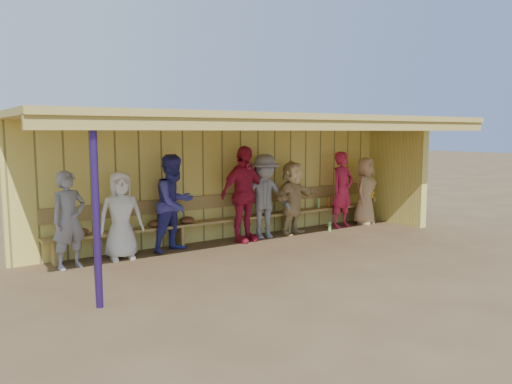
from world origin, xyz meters
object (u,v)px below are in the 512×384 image
Objects in this scene: player_c at (175,203)px; player_e at (265,196)px; player_a at (69,220)px; player_f at (293,198)px; player_d at (243,194)px; player_b at (121,215)px; player_h at (365,191)px; player_g at (342,190)px; bench at (235,213)px.

player_c reaches higher than player_e.
player_f is at bearing -13.96° from player_a.
player_d reaches higher than player_c.
player_h is (5.95, -0.07, 0.03)m from player_b.
player_e is 2.17m from player_g.
bench is at bearing 75.66° from player_d.
bench is (0.02, 0.35, -0.44)m from player_d.
player_d is 3.45m from player_h.
player_c is at bearing -168.56° from bench.
player_e is at bearing -29.92° from bench.
player_e reaches higher than player_a.
player_b is 3.06m from player_e.
player_d is at bearing 157.17° from player_h.
player_g reaches higher than player_b.
player_c is 2.79m from player_f.
player_g reaches higher than bench.
player_g is (1.43, -0.05, 0.08)m from player_f.
player_h is at bearing -19.86° from player_c.
player_b is 0.87× the size of player_g.
player_c is 1.49m from player_d.
player_a is at bearing 170.21° from player_d.
player_e is at bearing 173.14° from player_g.
player_d is 0.56m from player_e.
player_a is at bearing -172.91° from bench.
player_g reaches higher than player_a.
player_e is 1.10× the size of player_f.
player_f is 1.34m from bench.
player_c reaches higher than player_f.
player_d is at bearing 5.99° from player_b.
player_a is at bearing 162.04° from player_f.
player_f is (2.78, 0.00, -0.11)m from player_c.
player_b is at bearing 173.99° from player_g.
player_h is at bearing -21.43° from player_f.
player_e is at bearing -6.91° from player_d.
player_b is 0.88× the size of player_e.
player_c is at bearing 173.79° from player_g.
player_c is 2.04m from player_e.
bench is at bearing 147.09° from player_f.
player_f is 1.43m from player_g.
player_g is (6.13, 0.07, 0.08)m from player_a.
player_b is 2.56m from bench.
player_d is at bearing -161.71° from player_e.
player_h is at bearing -7.48° from player_g.
player_b is 0.96× the size of player_h.
player_g reaches higher than player_f.
bench is at bearing -8.34° from player_a.
player_f is at bearing 155.74° from player_h.
player_b is 0.20× the size of bench.
player_c is 4.94m from player_h.
player_a is at bearing -165.99° from player_b.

